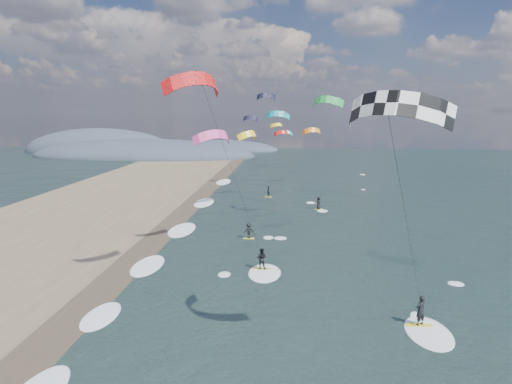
{
  "coord_description": "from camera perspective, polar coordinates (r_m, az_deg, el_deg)",
  "views": [
    {
      "loc": [
        1.32,
        -18.25,
        12.77
      ],
      "look_at": [
        -1.0,
        12.0,
        7.0
      ],
      "focal_mm": 30.0,
      "sensor_mm": 36.0,
      "label": 1
    }
  ],
  "objects": [
    {
      "name": "shoreline_surf",
      "position": [
        37.4,
        -15.02,
        -9.58
      ],
      "size": [
        2.4,
        79.4,
        0.11
      ],
      "color": "white",
      "rests_on": "ground"
    },
    {
      "name": "bg_kite_field",
      "position": [
        70.97,
        2.89,
        9.3
      ],
      "size": [
        14.89,
        71.87,
        8.37
      ],
      "color": "black",
      "rests_on": "ground"
    },
    {
      "name": "ground",
      "position": [
        22.31,
        0.22,
        -24.14
      ],
      "size": [
        260.0,
        260.0,
        0.0
      ],
      "primitive_type": "plane",
      "color": "black",
      "rests_on": "ground"
    },
    {
      "name": "coastal_hills",
      "position": [
        134.9,
        -15.7,
        4.94
      ],
      "size": [
        80.0,
        41.0,
        15.0
      ],
      "color": "#3D4756",
      "rests_on": "ground"
    },
    {
      "name": "kitesurfer_near_a",
      "position": [
        20.18,
        18.13,
        4.59
      ],
      "size": [
        8.06,
        9.4,
        14.17
      ],
      "color": "yellow",
      "rests_on": "ground"
    },
    {
      "name": "wet_sand_strip",
      "position": [
        33.74,
        -19.7,
        -12.13
      ],
      "size": [
        3.0,
        240.0,
        0.0
      ],
      "primitive_type": "cube",
      "color": "#382D23",
      "rests_on": "ground"
    },
    {
      "name": "far_kitesurfers",
      "position": [
        51.86,
        3.13,
        -2.57
      ],
      "size": [
        9.08,
        22.3,
        1.67
      ],
      "color": "yellow",
      "rests_on": "ground"
    },
    {
      "name": "kitesurfer_near_b",
      "position": [
        29.29,
        -4.44,
        6.05
      ],
      "size": [
        7.09,
        9.23,
        15.67
      ],
      "color": "yellow",
      "rests_on": "ground"
    }
  ]
}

